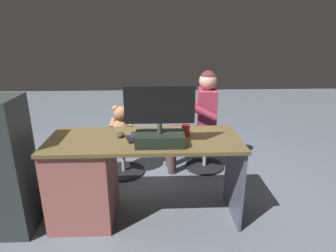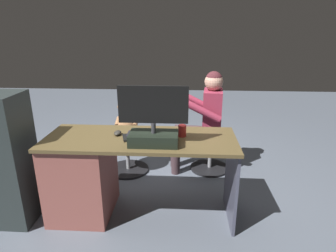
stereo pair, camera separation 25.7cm
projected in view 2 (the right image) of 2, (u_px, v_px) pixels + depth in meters
The scene contains 13 objects.
ground_plane at pixel (148, 188), 3.02m from camera, with size 10.00×10.00×0.00m, color #535A66.
desk at pixel (94, 173), 2.52m from camera, with size 1.59×0.61×0.73m.
monitor at pixel (153, 127), 2.21m from camera, with size 0.53×0.22×0.46m.
keyboard at pixel (152, 135), 2.42m from camera, with size 0.42×0.14×0.02m, color black.
computer_mouse at pixel (118, 133), 2.43m from camera, with size 0.06×0.10×0.04m, color #2D2B27.
cup at pixel (182, 131), 2.39m from camera, with size 0.07×0.07×0.10m, color red.
tv_remote at pixel (126, 138), 2.35m from camera, with size 0.04×0.15×0.02m, color black.
notebook_binder at pixel (153, 139), 2.32m from camera, with size 0.22×0.30×0.02m, color beige.
office_chair_teddy at pixel (128, 151), 3.32m from camera, with size 0.48×0.48×0.44m.
teddy_bear at pixel (126, 121), 3.21m from camera, with size 0.26×0.26×0.36m.
visitor_chair at pixel (210, 149), 3.35m from camera, with size 0.45×0.45×0.44m.
person at pixel (204, 114), 3.21m from camera, with size 0.58×0.51×1.16m.
equipment_rack at pixel (2, 160), 2.37m from camera, with size 0.44×0.36×1.12m, color #272E2E.
Camera 2 is at (-0.36, 2.63, 1.60)m, focal length 30.80 mm.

